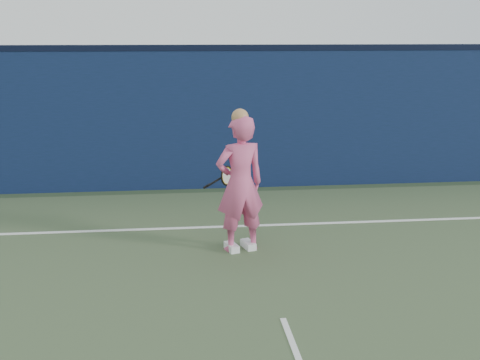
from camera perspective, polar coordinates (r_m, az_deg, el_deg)
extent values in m
cube|color=#0C1B38|center=(11.13, -0.83, 5.74)|extent=(24.00, 0.40, 2.50)
cube|color=black|center=(11.02, -0.85, 12.45)|extent=(24.00, 0.42, 0.10)
imported|color=#D55382|center=(7.79, 0.00, -0.40)|extent=(0.75, 0.60, 1.80)
sphere|color=tan|center=(7.63, 0.00, 5.97)|extent=(0.22, 0.22, 0.22)
cube|color=white|center=(8.09, 0.79, -6.18)|extent=(0.19, 0.30, 0.10)
cube|color=white|center=(8.00, -0.80, -6.40)|extent=(0.19, 0.30, 0.10)
torus|color=black|center=(8.24, -1.25, 0.41)|extent=(0.22, 0.25, 0.29)
torus|color=gold|center=(8.24, -1.25, 0.41)|extent=(0.17, 0.20, 0.24)
cylinder|color=beige|center=(8.24, -1.25, 0.41)|extent=(0.16, 0.20, 0.23)
cylinder|color=black|center=(8.13, -2.46, -0.19)|extent=(0.21, 0.19, 0.09)
cylinder|color=black|center=(8.07, -3.16, -0.58)|extent=(0.11, 0.10, 0.06)
cube|color=white|center=(8.98, 0.71, -4.36)|extent=(11.00, 0.08, 0.01)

